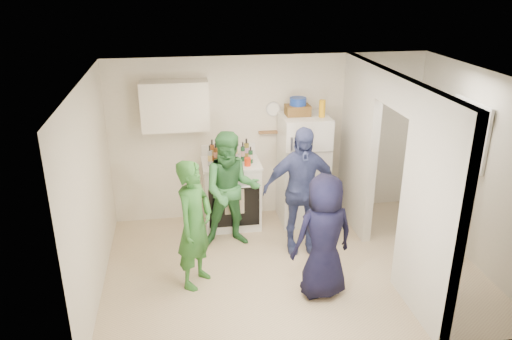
{
  "coord_description": "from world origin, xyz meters",
  "views": [
    {
      "loc": [
        -1.36,
        -5.44,
        3.61
      ],
      "look_at": [
        -0.42,
        0.4,
        1.25
      ],
      "focal_mm": 35.0,
      "sensor_mm": 36.0,
      "label": 1
    }
  ],
  "objects_px": {
    "person_green_left": "(195,224)",
    "person_denim": "(301,190)",
    "person_navy": "(324,237)",
    "stove": "(231,193)",
    "wicker_basket": "(298,110)",
    "yellow_cup_stack_top": "(322,109)",
    "person_nook": "(438,183)",
    "fridge": "(303,169)",
    "blue_bowl": "(298,101)",
    "person_green_center": "(231,190)"
  },
  "relations": [
    {
      "from": "person_green_left",
      "to": "person_denim",
      "type": "bearing_deg",
      "value": -33.97
    },
    {
      "from": "person_green_left",
      "to": "person_navy",
      "type": "relative_size",
      "value": 1.06
    },
    {
      "from": "stove",
      "to": "wicker_basket",
      "type": "bearing_deg",
      "value": 1.16
    },
    {
      "from": "yellow_cup_stack_top",
      "to": "person_green_left",
      "type": "bearing_deg",
      "value": -144.6
    },
    {
      "from": "person_denim",
      "to": "stove",
      "type": "bearing_deg",
      "value": 134.81
    },
    {
      "from": "stove",
      "to": "yellow_cup_stack_top",
      "type": "relative_size",
      "value": 4.05
    },
    {
      "from": "person_green_left",
      "to": "person_nook",
      "type": "bearing_deg",
      "value": -48.7
    },
    {
      "from": "fridge",
      "to": "person_green_left",
      "type": "xyz_separation_m",
      "value": [
        -1.7,
        -1.46,
        -0.03
      ]
    },
    {
      "from": "fridge",
      "to": "person_denim",
      "type": "relative_size",
      "value": 0.95
    },
    {
      "from": "person_denim",
      "to": "person_nook",
      "type": "height_order",
      "value": "person_nook"
    },
    {
      "from": "person_green_left",
      "to": "person_denim",
      "type": "height_order",
      "value": "person_denim"
    },
    {
      "from": "stove",
      "to": "blue_bowl",
      "type": "bearing_deg",
      "value": 1.16
    },
    {
      "from": "stove",
      "to": "blue_bowl",
      "type": "height_order",
      "value": "blue_bowl"
    },
    {
      "from": "stove",
      "to": "person_denim",
      "type": "bearing_deg",
      "value": -46.33
    },
    {
      "from": "yellow_cup_stack_top",
      "to": "person_nook",
      "type": "bearing_deg",
      "value": -31.72
    },
    {
      "from": "fridge",
      "to": "person_navy",
      "type": "distance_m",
      "value": 1.93
    },
    {
      "from": "wicker_basket",
      "to": "person_denim",
      "type": "xyz_separation_m",
      "value": [
        -0.15,
        -0.9,
        -0.86
      ]
    },
    {
      "from": "fridge",
      "to": "yellow_cup_stack_top",
      "type": "height_order",
      "value": "yellow_cup_stack_top"
    },
    {
      "from": "stove",
      "to": "person_denim",
      "type": "xyz_separation_m",
      "value": [
        0.84,
        -0.88,
        0.38
      ]
    },
    {
      "from": "blue_bowl",
      "to": "person_denim",
      "type": "distance_m",
      "value": 1.35
    },
    {
      "from": "person_nook",
      "to": "stove",
      "type": "bearing_deg",
      "value": -76.86
    },
    {
      "from": "blue_bowl",
      "to": "person_navy",
      "type": "height_order",
      "value": "blue_bowl"
    },
    {
      "from": "stove",
      "to": "person_green_left",
      "type": "xyz_separation_m",
      "value": [
        -0.61,
        -1.49,
        0.3
      ]
    },
    {
      "from": "person_green_center",
      "to": "person_nook",
      "type": "xyz_separation_m",
      "value": [
        2.8,
        -0.41,
        0.08
      ]
    },
    {
      "from": "stove",
      "to": "person_green_left",
      "type": "distance_m",
      "value": 1.64
    },
    {
      "from": "blue_bowl",
      "to": "person_green_left",
      "type": "distance_m",
      "value": 2.44
    },
    {
      "from": "wicker_basket",
      "to": "person_navy",
      "type": "relative_size",
      "value": 0.23
    },
    {
      "from": "yellow_cup_stack_top",
      "to": "wicker_basket",
      "type": "bearing_deg",
      "value": 154.89
    },
    {
      "from": "wicker_basket",
      "to": "blue_bowl",
      "type": "distance_m",
      "value": 0.13
    },
    {
      "from": "blue_bowl",
      "to": "person_nook",
      "type": "relative_size",
      "value": 0.13
    },
    {
      "from": "wicker_basket",
      "to": "person_green_left",
      "type": "xyz_separation_m",
      "value": [
        -1.6,
        -1.51,
        -0.94
      ]
    },
    {
      "from": "person_green_left",
      "to": "person_nook",
      "type": "height_order",
      "value": "person_nook"
    },
    {
      "from": "person_green_center",
      "to": "person_navy",
      "type": "xyz_separation_m",
      "value": [
        0.92,
        -1.34,
        -0.06
      ]
    },
    {
      "from": "blue_bowl",
      "to": "person_denim",
      "type": "xyz_separation_m",
      "value": [
        -0.15,
        -0.9,
        -0.99
      ]
    },
    {
      "from": "person_green_center",
      "to": "person_nook",
      "type": "relative_size",
      "value": 0.91
    },
    {
      "from": "blue_bowl",
      "to": "person_navy",
      "type": "xyz_separation_m",
      "value": [
        -0.14,
        -1.97,
        -1.11
      ]
    },
    {
      "from": "fridge",
      "to": "person_navy",
      "type": "xyz_separation_m",
      "value": [
        -0.24,
        -1.92,
        -0.07
      ]
    },
    {
      "from": "blue_bowl",
      "to": "wicker_basket",
      "type": "bearing_deg",
      "value": 0.0
    },
    {
      "from": "stove",
      "to": "person_navy",
      "type": "distance_m",
      "value": 2.14
    },
    {
      "from": "wicker_basket",
      "to": "person_green_left",
      "type": "height_order",
      "value": "wicker_basket"
    },
    {
      "from": "person_navy",
      "to": "yellow_cup_stack_top",
      "type": "bearing_deg",
      "value": -114.69
    },
    {
      "from": "stove",
      "to": "person_navy",
      "type": "relative_size",
      "value": 0.66
    },
    {
      "from": "fridge",
      "to": "wicker_basket",
      "type": "height_order",
      "value": "wicker_basket"
    },
    {
      "from": "wicker_basket",
      "to": "person_nook",
      "type": "distance_m",
      "value": 2.19
    },
    {
      "from": "stove",
      "to": "wicker_basket",
      "type": "xyz_separation_m",
      "value": [
        0.99,
        0.02,
        1.24
      ]
    },
    {
      "from": "blue_bowl",
      "to": "person_green_center",
      "type": "distance_m",
      "value": 1.61
    },
    {
      "from": "stove",
      "to": "fridge",
      "type": "height_order",
      "value": "fridge"
    },
    {
      "from": "person_green_left",
      "to": "person_denim",
      "type": "xyz_separation_m",
      "value": [
        1.45,
        0.61,
        0.07
      ]
    },
    {
      "from": "person_navy",
      "to": "person_denim",
      "type": "bearing_deg",
      "value": -99.91
    },
    {
      "from": "person_green_center",
      "to": "person_navy",
      "type": "relative_size",
      "value": 1.08
    }
  ]
}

